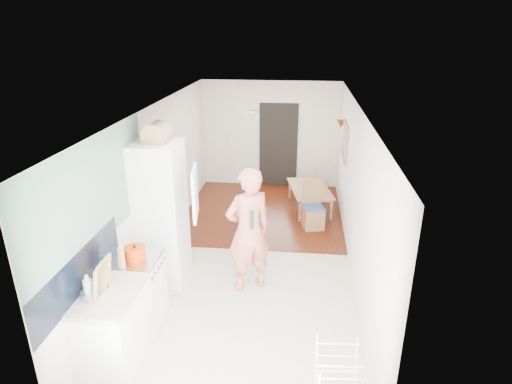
% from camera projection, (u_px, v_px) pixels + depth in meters
% --- Properties ---
extents(room_shell, '(3.20, 7.00, 2.50)m').
position_uv_depth(room_shell, '(253.00, 187.00, 6.80)').
color(room_shell, white).
rests_on(room_shell, ground).
extents(floor, '(3.20, 7.00, 0.01)m').
position_uv_depth(floor, '(253.00, 256.00, 7.25)').
color(floor, beige).
rests_on(floor, ground).
extents(wood_floor_overlay, '(3.20, 3.30, 0.01)m').
position_uv_depth(wood_floor_overlay, '(263.00, 212.00, 8.96)').
color(wood_floor_overlay, '#562109').
rests_on(wood_floor_overlay, room_shell).
extents(sage_wall_panel, '(0.02, 3.00, 1.30)m').
position_uv_depth(sage_wall_panel, '(95.00, 195.00, 4.89)').
color(sage_wall_panel, gray).
rests_on(sage_wall_panel, room_shell).
extents(tile_splashback, '(0.02, 1.90, 0.50)m').
position_uv_depth(tile_splashback, '(81.00, 273.00, 4.63)').
color(tile_splashback, black).
rests_on(tile_splashback, room_shell).
extents(doorway_recess, '(0.90, 0.04, 2.00)m').
position_uv_depth(doorway_recess, '(278.00, 146.00, 10.09)').
color(doorway_recess, black).
rests_on(doorway_recess, room_shell).
extents(base_cabinet, '(0.60, 0.90, 0.86)m').
position_uv_depth(base_cabinet, '(114.00, 329.00, 4.87)').
color(base_cabinet, white).
rests_on(base_cabinet, room_shell).
extents(worktop, '(0.62, 0.92, 0.06)m').
position_uv_depth(worktop, '(109.00, 295.00, 4.70)').
color(worktop, beige).
rests_on(worktop, room_shell).
extents(range_cooker, '(0.60, 0.60, 0.88)m').
position_uv_depth(range_cooker, '(138.00, 290.00, 5.56)').
color(range_cooker, white).
rests_on(range_cooker, room_shell).
extents(cooker_top, '(0.60, 0.60, 0.04)m').
position_uv_depth(cooker_top, '(134.00, 260.00, 5.39)').
color(cooker_top, '#B2B2B4').
rests_on(cooker_top, room_shell).
extents(fridge_housing, '(0.66, 0.66, 2.15)m').
position_uv_depth(fridge_housing, '(161.00, 214.00, 6.27)').
color(fridge_housing, white).
rests_on(fridge_housing, room_shell).
extents(fridge_door, '(0.14, 0.56, 0.70)m').
position_uv_depth(fridge_door, '(195.00, 193.00, 5.75)').
color(fridge_door, white).
rests_on(fridge_door, room_shell).
extents(fridge_interior, '(0.02, 0.52, 0.66)m').
position_uv_depth(fridge_interior, '(179.00, 184.00, 6.06)').
color(fridge_interior, white).
rests_on(fridge_interior, room_shell).
extents(pinboard, '(0.03, 0.90, 0.70)m').
position_uv_depth(pinboard, '(345.00, 142.00, 8.28)').
color(pinboard, tan).
rests_on(pinboard, room_shell).
extents(pinboard_frame, '(0.00, 0.94, 0.74)m').
position_uv_depth(pinboard_frame, '(344.00, 142.00, 8.29)').
color(pinboard_frame, '#A47044').
rests_on(pinboard_frame, room_shell).
extents(wall_sconce, '(0.18, 0.18, 0.16)m').
position_uv_depth(wall_sconce, '(341.00, 124.00, 8.82)').
color(wall_sconce, maroon).
rests_on(wall_sconce, room_shell).
extents(person, '(0.96, 0.87, 2.21)m').
position_uv_depth(person, '(248.00, 220.00, 6.01)').
color(person, '#DB6B5F').
rests_on(person, floor).
extents(dining_table, '(0.86, 1.26, 0.41)m').
position_uv_depth(dining_table, '(310.00, 200.00, 9.03)').
color(dining_table, '#A47044').
rests_on(dining_table, floor).
extents(dining_chair, '(0.45, 0.45, 0.88)m').
position_uv_depth(dining_chair, '(314.00, 207.00, 8.10)').
color(dining_chair, '#A47044').
rests_on(dining_chair, floor).
extents(stool, '(0.36, 0.36, 0.38)m').
position_uv_depth(stool, '(252.00, 228.00, 7.83)').
color(stool, '#A47044').
rests_on(stool, floor).
extents(grey_drape, '(0.54, 0.54, 0.19)m').
position_uv_depth(grey_drape, '(251.00, 215.00, 7.68)').
color(grey_drape, gray).
rests_on(grey_drape, stool).
extents(bread_bin, '(0.43, 0.42, 0.19)m').
position_uv_depth(bread_bin, '(156.00, 135.00, 5.90)').
color(bread_bin, tan).
rests_on(bread_bin, fridge_housing).
extents(red_casserole, '(0.28, 0.28, 0.16)m').
position_uv_depth(red_casserole, '(135.00, 253.00, 5.35)').
color(red_casserole, '#CF3705').
rests_on(red_casserole, cooker_top).
extents(steel_pan, '(0.22, 0.22, 0.09)m').
position_uv_depth(steel_pan, '(89.00, 295.00, 4.57)').
color(steel_pan, '#B2B2B4').
rests_on(steel_pan, worktop).
extents(held_bottle, '(0.06, 0.06, 0.26)m').
position_uv_depth(held_bottle, '(252.00, 220.00, 5.79)').
color(held_bottle, '#1B3D1D').
rests_on(held_bottle, person).
extents(bottle_a, '(0.08, 0.08, 0.29)m').
position_uv_depth(bottle_a, '(105.00, 273.00, 4.80)').
color(bottle_a, '#1B3D1D').
rests_on(bottle_a, worktop).
extents(bottle_b, '(0.07, 0.07, 0.26)m').
position_uv_depth(bottle_b, '(105.00, 278.00, 4.74)').
color(bottle_b, '#1B3D1D').
rests_on(bottle_b, worktop).
extents(bottle_c, '(0.11, 0.11, 0.23)m').
position_uv_depth(bottle_c, '(88.00, 290.00, 4.54)').
color(bottle_c, silver).
rests_on(bottle_c, worktop).
extents(pepper_mill_front, '(0.06, 0.06, 0.20)m').
position_uv_depth(pepper_mill_front, '(120.00, 260.00, 5.15)').
color(pepper_mill_front, tan).
rests_on(pepper_mill_front, worktop).
extents(pepper_mill_back, '(0.07, 0.07, 0.24)m').
position_uv_depth(pepper_mill_back, '(122.00, 259.00, 5.14)').
color(pepper_mill_back, tan).
rests_on(pepper_mill_back, worktop).
extents(chopping_boards, '(0.06, 0.31, 0.41)m').
position_uv_depth(chopping_boards, '(102.00, 278.00, 4.59)').
color(chopping_boards, tan).
rests_on(chopping_boards, worktop).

